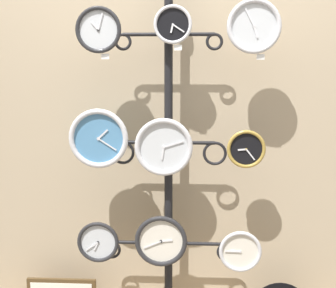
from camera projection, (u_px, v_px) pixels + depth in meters
shop_wall at (170, 94)px, 2.68m from camera, size 4.40×0.04×2.80m
display_stand at (168, 209)px, 2.63m from camera, size 0.76×0.38×2.04m
clock_top_left at (98, 30)px, 2.38m from camera, size 0.24×0.04×0.24m
clock_top_center at (173, 25)px, 2.39m from camera, size 0.20×0.04×0.20m
clock_top_right at (254, 26)px, 2.35m from camera, size 0.28×0.04×0.28m
clock_middle_left at (99, 138)px, 2.47m from camera, size 0.32×0.04×0.32m
clock_middle_center at (164, 147)px, 2.49m from camera, size 0.31×0.04×0.31m
clock_middle_right at (246, 149)px, 2.46m from camera, size 0.20×0.04×0.20m
clock_bottom_left at (98, 242)px, 2.57m from camera, size 0.23×0.04×0.23m
clock_bottom_center at (161, 241)px, 2.57m from camera, size 0.29×0.04×0.29m
clock_bottom_right at (240, 251)px, 2.53m from camera, size 0.23×0.04×0.23m
price_tag_upper at (105, 56)px, 2.40m from camera, size 0.04×0.00×0.03m
price_tag_mid at (178, 48)px, 2.40m from camera, size 0.04×0.00×0.03m
price_tag_lower at (261, 57)px, 2.37m from camera, size 0.04×0.00×0.03m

